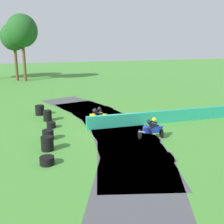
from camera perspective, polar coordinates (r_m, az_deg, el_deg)
ground_plane at (r=19.67m, az=0.69°, el=-3.06°), size 120.00×120.00×0.00m
track_asphalt at (r=19.49m, az=-1.17°, el=-3.22°), size 6.91×23.78×0.01m
safety_barrier at (r=21.41m, az=12.92°, el=-0.72°), size 13.65×0.53×0.90m
motorcycle_lead_blue at (r=17.38m, az=8.22°, el=-3.33°), size 1.71×0.88×1.43m
motorcycle_chase_yellow at (r=20.16m, az=-2.91°, el=-0.79°), size 1.68×0.87×1.42m
tire_stack_near at (r=14.24m, az=-13.10°, el=-9.63°), size 0.72×0.72×0.40m
tire_stack_mid_a at (r=15.89m, az=-13.05°, el=-6.27°), size 0.69×0.69×0.80m
tire_stack_mid_b at (r=17.60m, az=-12.91°, el=-4.55°), size 0.69×0.69×0.60m
tire_stack_far at (r=19.88m, az=-12.29°, el=-2.61°), size 0.62×0.62×0.40m
tire_stack_extra_a at (r=21.59m, az=-13.01°, el=-0.74°), size 0.63×0.63×0.80m
tire_stack_extra_b at (r=23.45m, az=-14.51°, el=0.37°), size 0.72×0.72×0.80m
tree_far_right at (r=43.66m, az=-17.90°, el=15.44°), size 4.47×4.47×9.57m
tree_mid_rise at (r=44.50m, az=-19.36°, el=14.22°), size 3.83×3.83×8.41m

